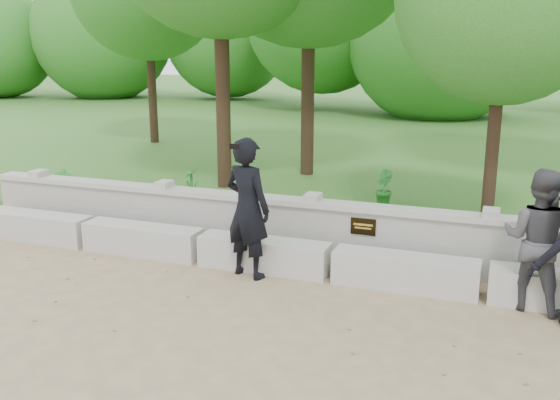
{
  "coord_description": "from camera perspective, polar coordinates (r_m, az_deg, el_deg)",
  "views": [
    {
      "loc": [
        2.13,
        -5.91,
        3.16
      ],
      "look_at": [
        -0.7,
        1.76,
        1.09
      ],
      "focal_mm": 40.0,
      "sensor_mm": 36.0,
      "label": 1
    }
  ],
  "objects": [
    {
      "name": "lawn",
      "position": [
        20.26,
        14.06,
        5.15
      ],
      "size": [
        40.0,
        22.0,
        0.25
      ],
      "primitive_type": "cube",
      "color": "#33571F",
      "rests_on": "ground"
    },
    {
      "name": "concrete_bench",
      "position": [
        8.61,
        4.74,
        -5.76
      ],
      "size": [
        11.9,
        0.45,
        0.45
      ],
      "color": "#B7B4AC",
      "rests_on": "ground"
    },
    {
      "name": "shrub_a",
      "position": [
        12.29,
        -19.21,
        1.24
      ],
      "size": [
        0.39,
        0.32,
        0.64
      ],
      "primitive_type": "imported",
      "rotation": [
        0.0,
        0.0,
        0.33
      ],
      "color": "#28772D",
      "rests_on": "lawn"
    },
    {
      "name": "shrub_d",
      "position": [
        11.65,
        -8.09,
        1.29
      ],
      "size": [
        0.43,
        0.46,
        0.67
      ],
      "primitive_type": "imported",
      "rotation": [
        0.0,
        0.0,
        5.01
      ],
      "color": "#28772D",
      "rests_on": "lawn"
    },
    {
      "name": "parapet_wall",
      "position": [
        9.18,
        5.95,
        -2.94
      ],
      "size": [
        12.5,
        0.35,
        0.9
      ],
      "color": "#ACA9A2",
      "rests_on": "ground"
    },
    {
      "name": "shrub_b",
      "position": [
        11.44,
        9.41,
        1.06
      ],
      "size": [
        0.44,
        0.47,
        0.69
      ],
      "primitive_type": "imported",
      "rotation": [
        0.0,
        0.0,
        2.01
      ],
      "color": "#28772D",
      "rests_on": "lawn"
    },
    {
      "name": "visitor_left",
      "position": [
        8.06,
        22.52,
        -3.4
      ],
      "size": [
        1.01,
        0.9,
        1.74
      ],
      "color": "#404045",
      "rests_on": "ground"
    },
    {
      "name": "ground",
      "position": [
        7.03,
        0.41,
        -12.47
      ],
      "size": [
        80.0,
        80.0,
        0.0
      ],
      "primitive_type": "plane",
      "color": "tan",
      "rests_on": "ground"
    },
    {
      "name": "man_main",
      "position": [
        8.48,
        -2.98,
        -0.75
      ],
      "size": [
        0.82,
        0.75,
        1.95
      ],
      "color": "black",
      "rests_on": "ground"
    }
  ]
}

